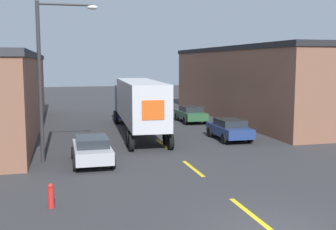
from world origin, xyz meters
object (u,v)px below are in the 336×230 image
object	(u,v)px
parked_car_left_far	(92,149)
street_lamp	(47,69)
semi_truck	(138,102)
parked_car_right_mid	(230,129)
parked_car_right_far	(191,114)
fire_hydrant	(51,196)

from	to	relation	value
parked_car_left_far	street_lamp	bearing A→B (deg)	155.69
semi_truck	street_lamp	xyz separation A→B (m)	(-6.05, -7.65, 2.50)
parked_car_right_mid	semi_truck	bearing A→B (deg)	143.28
parked_car_right_mid	parked_car_right_far	bearing A→B (deg)	90.00
parked_car_left_far	parked_car_right_mid	xyz separation A→B (m)	(9.45, 4.49, 0.00)
parked_car_right_far	fire_hydrant	bearing A→B (deg)	-120.41
street_lamp	parked_car_left_far	bearing A→B (deg)	-24.31
street_lamp	parked_car_right_far	bearing A→B (deg)	46.49
parked_car_left_far	parked_car_right_mid	distance (m)	10.47
semi_truck	parked_car_right_mid	world-z (taller)	semi_truck
semi_truck	street_lamp	world-z (taller)	street_lamp
parked_car_right_far	street_lamp	bearing A→B (deg)	-133.51
parked_car_right_far	parked_car_left_far	bearing A→B (deg)	-125.80
parked_car_left_far	fire_hydrant	size ratio (longest dim) A/B	4.63
fire_hydrant	parked_car_left_far	bearing A→B (deg)	72.91
parked_car_left_far	fire_hydrant	distance (m)	6.59
semi_truck	parked_car_right_far	distance (m)	7.28
parked_car_right_far	fire_hydrant	xyz separation A→B (m)	(-11.39, -19.40, -0.31)
semi_truck	fire_hydrant	world-z (taller)	semi_truck
parked_car_right_far	street_lamp	xyz separation A→B (m)	(-11.54, -12.16, 4.07)
semi_truck	parked_car_left_far	distance (m)	9.59
semi_truck	parked_car_right_far	world-z (taller)	semi_truck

